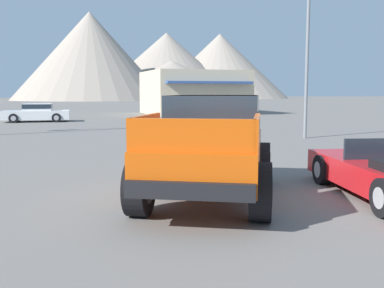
{
  "coord_description": "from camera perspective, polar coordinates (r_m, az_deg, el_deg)",
  "views": [
    {
      "loc": [
        -3.18,
        -7.95,
        2.0
      ],
      "look_at": [
        -0.19,
        0.8,
        0.92
      ],
      "focal_mm": 42.0,
      "sensor_mm": 36.0,
      "label": 1
    }
  ],
  "objects": [
    {
      "name": "ground_plane",
      "position": [
        8.79,
        2.87,
        -6.51
      ],
      "size": [
        320.0,
        320.0,
        0.0
      ],
      "primitive_type": "plane",
      "color": "slate"
    },
    {
      "name": "orange_pickup_truck",
      "position": [
        8.66,
        2.47,
        0.56
      ],
      "size": [
        3.82,
        4.99,
        1.93
      ],
      "rotation": [
        0.0,
        0.0,
        -0.49
      ],
      "color": "#CC4C0C",
      "rests_on": "ground_plane"
    },
    {
      "name": "parked_car_white",
      "position": [
        31.86,
        -19.09,
        3.8
      ],
      "size": [
        4.44,
        2.29,
        1.22
      ],
      "rotation": [
        0.0,
        0.0,
        1.48
      ],
      "color": "white",
      "rests_on": "ground_plane"
    },
    {
      "name": "street_lamp_post",
      "position": [
        20.16,
        14.5,
        13.7
      ],
      "size": [
        0.9,
        0.24,
        7.55
      ],
      "color": "slate",
      "rests_on": "ground_plane"
    },
    {
      "name": "storefront_building",
      "position": [
        41.36,
        0.22,
        6.55
      ],
      "size": [
        8.37,
        8.56,
        3.85
      ],
      "color": "beige",
      "rests_on": "ground_plane"
    },
    {
      "name": "distant_mountain_range",
      "position": [
        125.38,
        -8.21,
        9.86
      ],
      "size": [
        130.02,
        56.95,
        21.43
      ],
      "color": "gray",
      "rests_on": "ground_plane"
    }
  ]
}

